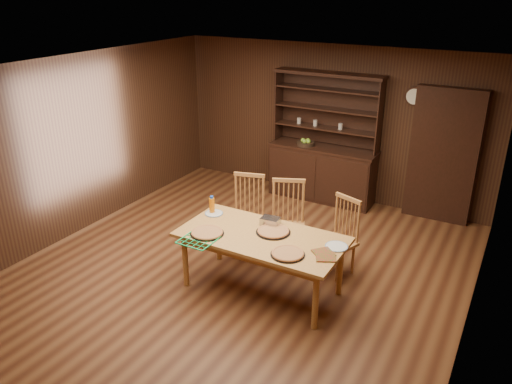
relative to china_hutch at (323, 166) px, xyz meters
The scene contains 20 objects.
floor 2.82m from the china_hutch, 89.99° to the right, with size 6.00×6.00×0.00m, color brown.
room_shell 2.92m from the china_hutch, 89.99° to the right, with size 6.00×6.00×6.00m.
china_hutch is the anchor object (origin of this frame).
doorway 1.96m from the china_hutch, ahead, with size 1.00×0.18×2.10m, color black.
wall_clock 1.89m from the china_hutch, ahead, with size 0.30×0.05×0.30m.
dining_table 3.03m from the china_hutch, 81.52° to the right, with size 1.97×0.98×0.75m.
chair_left 2.20m from the china_hutch, 95.61° to the right, with size 0.56×0.54×1.11m.
chair_center 2.17m from the china_hutch, 80.13° to the right, with size 0.60×0.59×1.12m.
chair_right 2.39m from the china_hutch, 62.01° to the right, with size 0.54×0.52×1.03m.
pizza_left 3.29m from the china_hutch, 92.38° to the right, with size 0.40×0.40×0.04m.
pizza_right 3.39m from the china_hutch, 74.32° to the right, with size 0.38×0.38×0.04m.
pizza_center 2.92m from the china_hutch, 79.48° to the right, with size 0.42×0.42×0.04m.
cooling_rack 3.47m from the china_hutch, 92.28° to the right, with size 0.38×0.38×0.02m, color #0EB959, non-canonical shape.
plate_left 2.81m from the china_hutch, 97.64° to the right, with size 0.24×0.24×0.02m.
plate_right 3.13m from the china_hutch, 65.04° to the right, with size 0.26×0.26×0.02m.
foil_dish 2.73m from the china_hutch, 81.51° to the right, with size 0.23×0.16×0.09m, color silver.
juice_bottle 2.81m from the china_hutch, 98.44° to the right, with size 0.07×0.07×0.24m.
pot_holder_a 3.37m from the china_hutch, 67.32° to the right, with size 0.21×0.21×0.02m, color red.
pot_holder_b 3.29m from the china_hutch, 67.74° to the right, with size 0.21×0.21×0.02m, color red.
fruit_bowl 0.50m from the china_hutch, 167.52° to the right, with size 0.30×0.30×0.12m.
Camera 1 is at (2.94, -4.83, 3.51)m, focal length 35.00 mm.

